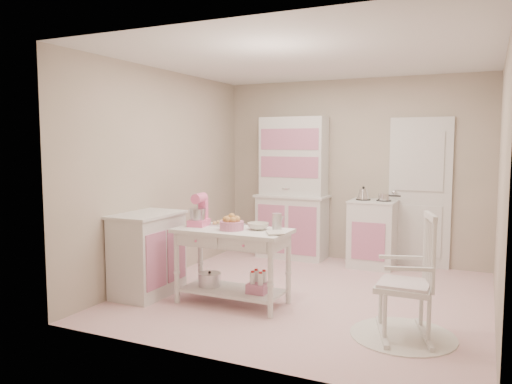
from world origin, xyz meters
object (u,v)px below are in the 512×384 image
(hutch, at_px, (292,188))
(stand_mixer, at_px, (199,210))
(stove, at_px, (373,233))
(base_cabinet, at_px, (148,254))
(rocking_chair, at_px, (405,275))
(work_table, at_px, (232,266))
(bread_basket, at_px, (232,226))

(hutch, distance_m, stand_mixer, 2.27)
(stove, height_order, base_cabinet, same)
(stove, xyz_separation_m, rocking_chair, (0.78, -2.40, 0.09))
(stove, bearing_deg, rocking_chair, -71.97)
(work_table, bearing_deg, hutch, 94.96)
(base_cabinet, relative_size, stand_mixer, 2.71)
(work_table, bearing_deg, stand_mixer, 177.27)
(base_cabinet, height_order, stand_mixer, stand_mixer)
(rocking_chair, xyz_separation_m, bread_basket, (-1.76, 0.12, 0.30))
(hutch, xyz_separation_m, rocking_chair, (1.98, -2.45, -0.49))
(stove, distance_m, rocking_chair, 2.52)
(stand_mixer, distance_m, bread_basket, 0.46)
(work_table, xyz_separation_m, bread_basket, (0.02, -0.05, 0.45))
(rocking_chair, xyz_separation_m, stand_mixer, (-2.20, 0.19, 0.42))
(rocking_chair, height_order, work_table, rocking_chair)
(rocking_chair, bearing_deg, base_cabinet, 162.01)
(base_cabinet, relative_size, rocking_chair, 0.84)
(hutch, relative_size, bread_basket, 8.32)
(bread_basket, bearing_deg, base_cabinet, -176.29)
(stove, distance_m, work_table, 2.44)
(stove, relative_size, rocking_chair, 0.84)
(stove, bearing_deg, work_table, -114.23)
(hutch, relative_size, stand_mixer, 6.12)
(base_cabinet, bearing_deg, bread_basket, 3.71)
(rocking_chair, relative_size, work_table, 0.92)
(rocking_chair, distance_m, stand_mixer, 2.25)
(stand_mixer, bearing_deg, rocking_chair, -13.06)
(bread_basket, bearing_deg, rocking_chair, -3.87)
(hutch, relative_size, stove, 2.26)
(base_cabinet, distance_m, work_table, 1.02)
(stove, bearing_deg, stand_mixer, -122.80)
(rocking_chair, bearing_deg, work_table, 157.67)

